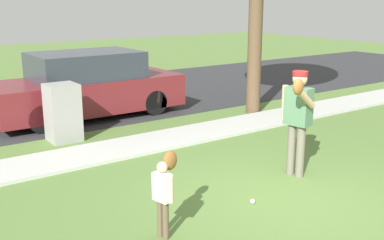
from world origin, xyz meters
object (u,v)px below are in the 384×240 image
(person_adult, at_px, (298,112))
(parked_suv_maroon, at_px, (87,86))
(baseball, at_px, (253,201))
(utility_cabinet, at_px, (63,113))
(person_child, at_px, (165,185))

(person_adult, height_order, parked_suv_maroon, person_adult)
(person_adult, xyz_separation_m, parked_suv_maroon, (-1.18, 5.90, -0.32))
(baseball, bearing_deg, parked_suv_maroon, 88.51)
(person_adult, relative_size, utility_cabinet, 1.47)
(utility_cabinet, bearing_deg, person_child, -95.54)
(baseball, bearing_deg, utility_cabinet, 102.98)
(person_child, xyz_separation_m, parked_suv_maroon, (1.71, 6.37, 0.11))
(utility_cabinet, bearing_deg, parked_suv_maroon, 52.63)
(person_child, xyz_separation_m, baseball, (1.54, 0.05, -0.65))
(person_child, distance_m, parked_suv_maroon, 6.60)
(utility_cabinet, xyz_separation_m, parked_suv_maroon, (1.25, 1.63, 0.18))
(person_adult, height_order, utility_cabinet, person_adult)
(parked_suv_maroon, bearing_deg, person_adult, 101.29)
(person_adult, xyz_separation_m, person_child, (-2.88, -0.47, -0.43))
(person_child, bearing_deg, parked_suv_maroon, 64.65)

